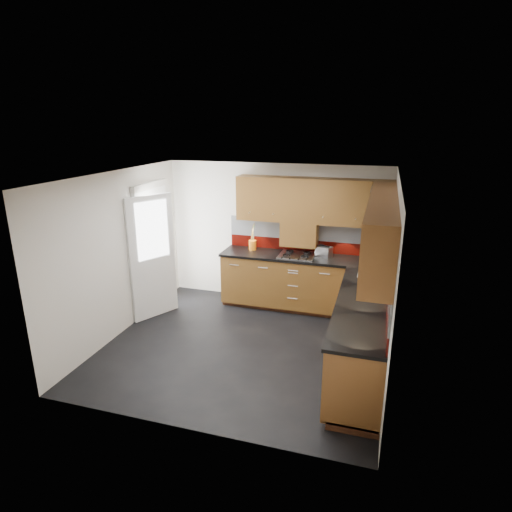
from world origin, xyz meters
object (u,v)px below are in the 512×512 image
(gas_hob, at_px, (297,255))
(toaster, at_px, (324,251))
(food_processor, at_px, (372,267))
(utensil_pot, at_px, (253,244))

(gas_hob, xyz_separation_m, toaster, (0.43, 0.10, 0.07))
(toaster, distance_m, food_processor, 1.06)
(gas_hob, bearing_deg, food_processor, -27.09)
(toaster, height_order, food_processor, food_processor)
(gas_hob, height_order, food_processor, food_processor)
(utensil_pot, relative_size, toaster, 1.62)
(gas_hob, bearing_deg, toaster, 13.04)
(utensil_pot, bearing_deg, gas_hob, -10.22)
(gas_hob, relative_size, food_processor, 1.87)
(utensil_pot, bearing_deg, toaster, -2.17)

